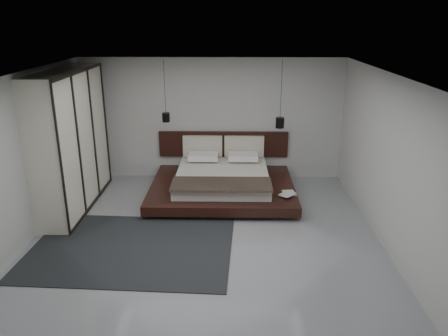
{
  "coord_description": "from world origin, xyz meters",
  "views": [
    {
      "loc": [
        0.46,
        -6.9,
        3.64
      ],
      "look_at": [
        0.31,
        1.2,
        0.83
      ],
      "focal_mm": 35.0,
      "sensor_mm": 36.0,
      "label": 1
    }
  ],
  "objects_px": {
    "lattice_screen": "(78,129)",
    "pendant_left": "(166,117)",
    "bed": "(222,181)",
    "pendant_right": "(280,123)",
    "rug": "(131,248)",
    "wardrobe": "(70,141)"
  },
  "relations": [
    {
      "from": "lattice_screen",
      "to": "rug",
      "type": "distance_m",
      "value": 3.68
    },
    {
      "from": "lattice_screen",
      "to": "wardrobe",
      "type": "height_order",
      "value": "wardrobe"
    },
    {
      "from": "lattice_screen",
      "to": "bed",
      "type": "xyz_separation_m",
      "value": [
        3.21,
        -0.55,
        -1.0
      ]
    },
    {
      "from": "bed",
      "to": "rug",
      "type": "distance_m",
      "value": 2.84
    },
    {
      "from": "lattice_screen",
      "to": "pendant_right",
      "type": "bearing_deg",
      "value": -0.69
    },
    {
      "from": "rug",
      "to": "pendant_left",
      "type": "bearing_deg",
      "value": 85.62
    },
    {
      "from": "bed",
      "to": "pendant_right",
      "type": "xyz_separation_m",
      "value": [
        1.24,
        0.5,
        1.17
      ]
    },
    {
      "from": "bed",
      "to": "rug",
      "type": "bearing_deg",
      "value": -121.21
    },
    {
      "from": "wardrobe",
      "to": "rug",
      "type": "bearing_deg",
      "value": -49.88
    },
    {
      "from": "pendant_right",
      "to": "wardrobe",
      "type": "distance_m",
      "value": 4.35
    },
    {
      "from": "pendant_right",
      "to": "wardrobe",
      "type": "height_order",
      "value": "pendant_right"
    },
    {
      "from": "wardrobe",
      "to": "rug",
      "type": "xyz_separation_m",
      "value": [
        1.5,
        -1.78,
        -1.35
      ]
    },
    {
      "from": "lattice_screen",
      "to": "pendant_left",
      "type": "bearing_deg",
      "value": -1.56
    },
    {
      "from": "rug",
      "to": "pendant_right",
      "type": "bearing_deg",
      "value": 47.13
    },
    {
      "from": "pendant_left",
      "to": "pendant_right",
      "type": "bearing_deg",
      "value": 0.0
    },
    {
      "from": "pendant_left",
      "to": "pendant_right",
      "type": "xyz_separation_m",
      "value": [
        2.48,
        0.0,
        -0.11
      ]
    },
    {
      "from": "bed",
      "to": "wardrobe",
      "type": "bearing_deg",
      "value": -167.91
    },
    {
      "from": "lattice_screen",
      "to": "bed",
      "type": "relative_size",
      "value": 0.86
    },
    {
      "from": "pendant_right",
      "to": "rug",
      "type": "height_order",
      "value": "pendant_right"
    },
    {
      "from": "pendant_left",
      "to": "lattice_screen",
      "type": "bearing_deg",
      "value": 178.44
    },
    {
      "from": "bed",
      "to": "wardrobe",
      "type": "height_order",
      "value": "wardrobe"
    },
    {
      "from": "bed",
      "to": "pendant_left",
      "type": "xyz_separation_m",
      "value": [
        -1.24,
        0.5,
        1.28
      ]
    }
  ]
}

